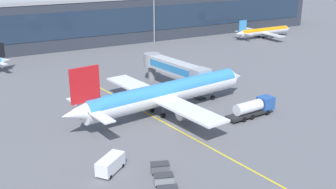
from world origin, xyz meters
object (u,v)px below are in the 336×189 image
main_airliner (165,94)px  baggage_cart_3 (164,179)px  fuel_tanker (254,107)px  crew_van (110,164)px  baggage_cart_4 (160,168)px  commuter_jet_near (264,31)px

main_airliner → baggage_cart_3: main_airliner is taller
main_airliner → fuel_tanker: 17.21m
crew_van → baggage_cart_3: bearing=-52.0°
main_airliner → baggage_cart_4: size_ratio=14.03×
fuel_tanker → crew_van: (-31.87, -6.87, -0.43)m
baggage_cart_4 → commuter_jet_near: commuter_jet_near is taller
fuel_tanker → baggage_cart_4: bearing=-158.0°
baggage_cart_3 → fuel_tanker: bearing=26.7°
baggage_cart_3 → commuter_jet_near: commuter_jet_near is taller
baggage_cart_4 → commuter_jet_near: (79.37, 68.65, 1.63)m
baggage_cart_4 → main_airliner: bearing=59.9°
main_airliner → fuel_tanker: bearing=-34.0°
crew_van → baggage_cart_4: 7.13m
baggage_cart_3 → baggage_cart_4: bearing=71.0°
baggage_cart_4 → commuter_jet_near: 104.95m
main_airliner → fuel_tanker: size_ratio=3.84×
fuel_tanker → baggage_cart_3: 29.93m
main_airliner → baggage_cart_4: main_airliner is taller
baggage_cart_4 → fuel_tanker: bearing=22.0°
crew_van → commuter_jet_near: commuter_jet_near is taller
fuel_tanker → baggage_cart_4: (-25.69, -10.40, -0.96)m
baggage_cart_3 → commuter_jet_near: 107.73m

